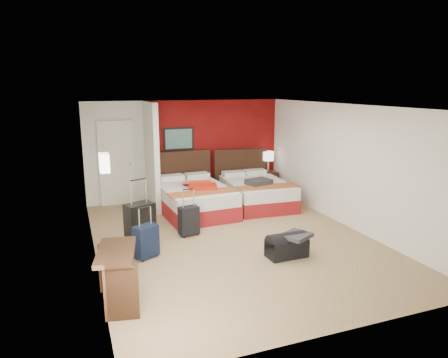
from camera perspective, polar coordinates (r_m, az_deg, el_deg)
name	(u,v)px	position (r m, az deg, el deg)	size (l,w,h in m)	color
ground	(233,239)	(7.92, 1.29, -8.35)	(6.50, 6.50, 0.00)	tan
room_walls	(143,166)	(8.53, -11.08, 1.75)	(5.02, 6.52, 2.50)	white
red_accent_panel	(214,149)	(10.80, -1.40, 4.23)	(3.50, 0.04, 2.50)	maroon
partition_wall	(152,156)	(9.76, -9.94, 3.12)	(0.12, 1.20, 2.50)	silver
entry_door	(116,163)	(10.26, -14.64, 2.10)	(0.82, 0.06, 2.05)	silver
bed_left	(194,200)	(9.45, -4.12, -2.87)	(1.45, 2.08, 0.62)	white
bed_right	(257,193)	(10.06, 4.57, -2.00)	(1.38, 1.97, 0.59)	silver
red_suitcase_open	(200,185)	(9.29, -3.39, -0.80)	(0.61, 0.84, 0.10)	red
jacket_bundle	(259,182)	(9.67, 4.83, -0.41)	(0.54, 0.43, 0.13)	#323237
nightstand	(268,182)	(11.21, 6.05, -0.45)	(0.43, 0.43, 0.61)	black
table_lamp	(268,161)	(11.09, 6.12, 2.43)	(0.30, 0.30, 0.54)	silver
suitcase_black	(140,225)	(7.69, -11.51, -6.27)	(0.51, 0.32, 0.76)	black
suitcase_charcoal	(189,222)	(8.07, -4.89, -5.93)	(0.37, 0.23, 0.55)	black
suitcase_navy	(146,243)	(7.15, -10.71, -8.62)	(0.39, 0.24, 0.54)	#101A32
duffel_bag	(287,247)	(7.19, 8.66, -9.28)	(0.68, 0.36, 0.34)	black
jacket_draped	(296,236)	(7.15, 9.97, -7.71)	(0.48, 0.41, 0.06)	#36363B
desk	(118,277)	(5.75, -14.50, -13.02)	(0.47, 0.94, 0.78)	#321D10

